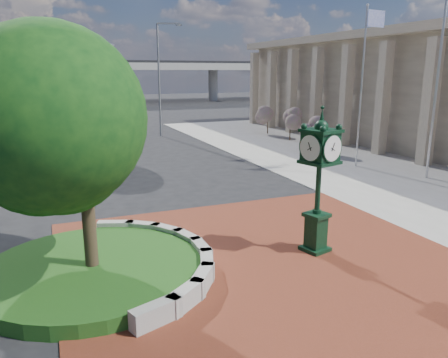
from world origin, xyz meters
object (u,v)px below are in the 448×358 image
flagpole_a (439,66)px  flagpole_b (362,87)px  street_lamp_far (102,76)px  parked_car (126,120)px  post_clock (319,175)px  street_lamp_near (161,71)px

flagpole_a → flagpole_b: bearing=113.1°
flagpole_b → street_lamp_far: bearing=108.5°
flagpole_a → parked_car: bearing=110.8°
post_clock → street_lamp_far: size_ratio=0.52×
post_clock → parked_car: bearing=89.8°
flagpole_a → flagpole_b: size_ratio=1.23×
post_clock → flagpole_b: size_ratio=0.49×
flagpole_a → street_lamp_near: flagpole_a is taller
parked_car → flagpole_b: 27.43m
flagpole_b → flagpole_a: bearing=-66.9°
flagpole_a → flagpole_b: flagpole_a is taller
post_clock → flagpole_b: bearing=46.3°
street_lamp_near → street_lamp_far: (-3.21, 15.35, -0.52)m
flagpole_a → street_lamp_near: bearing=113.9°
flagpole_a → flagpole_b: 4.34m
street_lamp_far → parked_car: bearing=-79.0°
post_clock → street_lamp_far: street_lamp_far is taller
post_clock → flagpole_a: (11.22, 6.18, 3.38)m
parked_car → flagpole_a: flagpole_a is taller
street_lamp_near → street_lamp_far: street_lamp_near is taller
post_clock → street_lamp_far: (-1.26, 42.45, 2.63)m
post_clock → parked_car: (0.09, 35.45, -1.81)m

